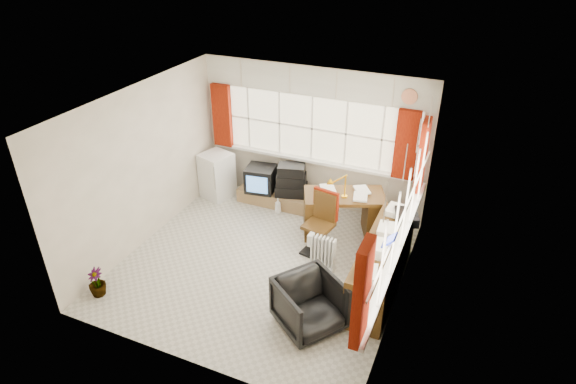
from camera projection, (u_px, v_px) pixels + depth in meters
name	position (u px, v px, depth m)	size (l,w,h in m)	color
ground	(263.00, 264.00, 7.25)	(4.00, 4.00, 0.00)	beige
room_walls	(260.00, 176.00, 6.51)	(4.00, 4.00, 4.00)	beige
window_back	(311.00, 156.00, 8.34)	(3.70, 0.12, 3.60)	beige
window_right	(399.00, 242.00, 6.11)	(0.12, 3.70, 3.60)	beige
curtains	(346.00, 163.00, 6.95)	(3.83, 3.83, 1.15)	maroon
overhead_cabinets	(354.00, 110.00, 6.58)	(3.98, 3.98, 0.48)	silver
desk	(344.00, 212.00, 7.77)	(1.42, 1.08, 0.77)	#4B2E11
desk_lamp	(345.00, 181.00, 7.40)	(0.16, 0.14, 0.40)	#F0A70A
task_chair	(322.00, 220.00, 7.32)	(0.49, 0.51, 1.01)	black
office_chair	(309.00, 305.00, 5.98)	(0.74, 0.76, 0.69)	black
radiator	(323.00, 256.00, 7.04)	(0.38, 0.16, 0.56)	white
credenza	(382.00, 264.00, 6.62)	(0.50, 2.00, 0.85)	#4B2E11
file_tray	(406.00, 217.00, 6.88)	(0.31, 0.40, 0.13)	black
tv_bench	(277.00, 197.00, 8.75)	(1.40, 0.50, 0.25)	#99714C
crt_tv	(261.00, 179.00, 8.61)	(0.56, 0.53, 0.46)	black
hifi_stack	(291.00, 181.00, 8.45)	(0.63, 0.49, 0.58)	black
mini_fridge	(217.00, 175.00, 8.84)	(0.63, 0.64, 0.85)	white
spray_bottle_a	(278.00, 206.00, 8.44)	(0.11, 0.11, 0.29)	white
spray_bottle_b	(268.00, 197.00, 8.80)	(0.09, 0.09, 0.20)	#7FBEAE
flower_vase	(97.00, 282.00, 6.55)	(0.24, 0.24, 0.42)	black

